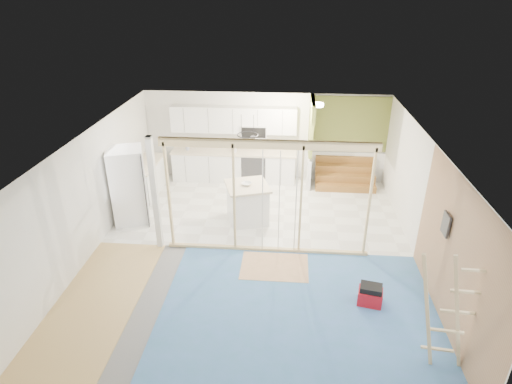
# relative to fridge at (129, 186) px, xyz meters

# --- Properties ---
(room) EXTENTS (7.01, 8.01, 2.61)m
(room) POSITION_rel_fridge_xyz_m (3.11, -1.11, 0.36)
(room) COLOR slate
(room) RESTS_ON ground
(floor_overlays) EXTENTS (7.00, 8.00, 0.03)m
(floor_overlays) POSITION_rel_fridge_xyz_m (3.19, -1.04, -0.93)
(floor_overlays) COLOR white
(floor_overlays) RESTS_ON room
(stud_frame) EXTENTS (4.66, 0.14, 2.60)m
(stud_frame) POSITION_rel_fridge_xyz_m (2.84, -1.11, 0.66)
(stud_frame) COLOR #D9BF84
(stud_frame) RESTS_ON room
(base_cabinets) EXTENTS (4.45, 2.24, 0.93)m
(base_cabinets) POSITION_rel_fridge_xyz_m (1.51, 2.26, -0.48)
(base_cabinets) COLOR white
(base_cabinets) RESTS_ON room
(upper_cabinets) EXTENTS (3.60, 0.41, 0.85)m
(upper_cabinets) POSITION_rel_fridge_xyz_m (2.28, 2.71, 0.88)
(upper_cabinets) COLOR white
(upper_cabinets) RESTS_ON room
(green_partition) EXTENTS (2.25, 1.51, 2.60)m
(green_partition) POSITION_rel_fridge_xyz_m (5.16, 2.55, -0.00)
(green_partition) COLOR olive
(green_partition) RESTS_ON room
(pot_rack) EXTENTS (0.52, 0.52, 0.72)m
(pot_rack) POSITION_rel_fridge_xyz_m (2.81, 0.79, 1.05)
(pot_rack) COLOR black
(pot_rack) RESTS_ON room
(sheathing_panel) EXTENTS (0.02, 4.00, 2.60)m
(sheathing_panel) POSITION_rel_fridge_xyz_m (6.59, -3.11, 0.36)
(sheathing_panel) COLOR tan
(sheathing_panel) RESTS_ON room
(electrical_panel) EXTENTS (0.04, 0.30, 0.40)m
(electrical_panel) POSITION_rel_fridge_xyz_m (6.54, -2.51, 0.71)
(electrical_panel) COLOR #323337
(electrical_panel) RESTS_ON room
(ceiling_light) EXTENTS (0.32, 0.32, 0.08)m
(ceiling_light) POSITION_rel_fridge_xyz_m (4.51, 1.89, 1.60)
(ceiling_light) COLOR #FFEABF
(ceiling_light) RESTS_ON room
(fridge) EXTENTS (1.05, 1.02, 1.89)m
(fridge) POSITION_rel_fridge_xyz_m (0.00, 0.00, 0.00)
(fridge) COLOR white
(fridge) RESTS_ON room
(island) EXTENTS (1.25, 1.25, 0.97)m
(island) POSITION_rel_fridge_xyz_m (2.86, 0.22, -0.46)
(island) COLOR white
(island) RESTS_ON room
(bowl) EXTENTS (0.29, 0.29, 0.06)m
(bowl) POSITION_rel_fridge_xyz_m (2.84, 0.23, 0.06)
(bowl) COLOR white
(bowl) RESTS_ON island
(soap_bottle_a) EXTENTS (0.13, 0.13, 0.30)m
(soap_bottle_a) POSITION_rel_fridge_xyz_m (0.84, 2.59, 0.13)
(soap_bottle_a) COLOR #A8ABBB
(soap_bottle_a) RESTS_ON base_cabinets
(soap_bottle_b) EXTENTS (0.08, 0.09, 0.18)m
(soap_bottle_b) POSITION_rel_fridge_xyz_m (2.26, 2.55, 0.07)
(soap_bottle_b) COLOR silver
(soap_bottle_b) RESTS_ON base_cabinets
(toolbox) EXTENTS (0.49, 0.41, 0.41)m
(toolbox) POSITION_rel_fridge_xyz_m (5.41, -2.69, -0.75)
(toolbox) COLOR #AF1019
(toolbox) RESTS_ON room
(ladder) EXTENTS (1.04, 0.19, 1.95)m
(ladder) POSITION_rel_fridge_xyz_m (6.22, -3.98, 0.05)
(ladder) COLOR #D0B57F
(ladder) RESTS_ON room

